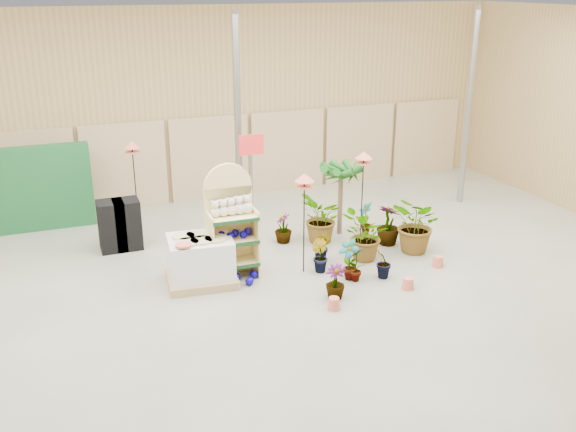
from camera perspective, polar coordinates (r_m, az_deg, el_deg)
name	(u,v)px	position (r m, az deg, el deg)	size (l,w,h in m)	color
room	(284,161)	(10.57, -0.37, 4.95)	(15.20, 12.10, 4.70)	slate
display_shelf	(230,225)	(11.35, -5.13, -0.85)	(0.87, 0.56, 2.05)	#E0C77D
teddy_bears	(233,208)	(11.15, -4.90, 0.75)	(0.76, 0.21, 0.33)	beige
gazing_balls_shelf	(233,235)	(11.29, -4.95, -1.66)	(0.75, 0.26, 0.14)	#0A037E
gazing_balls_floor	(243,279)	(11.32, -4.02, -5.63)	(0.63, 0.39, 0.15)	#0A037E
pallet_stack	(201,261)	(11.27, -7.77, -3.95)	(1.27, 1.09, 0.88)	#9F855C
charcoal_planters	(120,225)	(12.97, -14.74, -0.78)	(0.80, 0.50, 1.00)	black
trellis_stock	(43,188)	(14.43, -20.96, 2.34)	(2.00, 0.30, 1.80)	#155125
offer_sign	(251,166)	(12.66, -3.27, 4.47)	(0.50, 0.08, 2.20)	gray
bird_table_front	(304,181)	(11.13, 1.46, 3.13)	(0.34, 0.34, 1.87)	black
bird_table_right	(364,158)	(12.69, 6.74, 5.14)	(0.34, 0.34, 1.86)	black
bird_table_back	(132,147)	(13.58, -13.70, 5.94)	(0.34, 0.34, 1.92)	black
palm	(341,170)	(13.09, 4.75, 4.06)	(0.70, 0.70, 1.62)	brown
potted_plant_0	(349,260)	(11.36, 5.43, -3.89)	(0.40, 0.27, 0.75)	#175215
potted_plant_1	(319,256)	(11.66, 2.80, -3.57)	(0.33, 0.27, 0.60)	#175215
potted_plant_2	(365,236)	(12.11, 6.89, -1.79)	(0.88, 0.77, 0.98)	#175215
potted_plant_3	(388,224)	(12.96, 8.92, -0.75)	(0.47, 0.47, 0.84)	#175215
potted_plant_4	(366,218)	(13.47, 6.93, -0.15)	(0.36, 0.25, 0.69)	#175215
potted_plant_5	(322,247)	(12.03, 3.08, -2.76)	(0.34, 0.27, 0.62)	#175215
potted_plant_6	(322,219)	(12.85, 3.02, -0.24)	(0.92, 0.80, 1.03)	#175215
potted_plant_7	(335,282)	(10.72, 4.22, -5.88)	(0.33, 0.33, 0.59)	#175215
potted_plant_8	(356,264)	(11.34, 6.08, -4.22)	(0.35, 0.23, 0.66)	#175215
potted_plant_9	(383,263)	(11.50, 8.43, -4.15)	(0.33, 0.26, 0.60)	#175215
potted_plant_10	(418,225)	(12.61, 11.46, -0.79)	(1.02, 0.88, 1.13)	#175215
potted_plant_11	(283,228)	(12.91, -0.42, -1.09)	(0.34, 0.34, 0.61)	#175215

